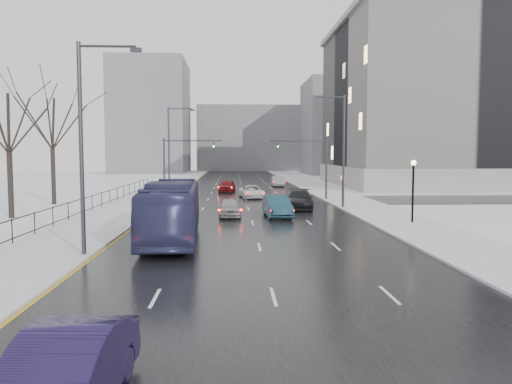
{
  "coord_description": "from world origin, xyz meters",
  "views": [
    {
      "loc": [
        -1.37,
        -3.58,
        4.9
      ],
      "look_at": [
        0.08,
        27.32,
        2.5
      ],
      "focal_mm": 35.0,
      "sensor_mm": 36.0,
      "label": 1
    }
  ],
  "objects": [
    {
      "name": "sidewalk_left",
      "position": [
        -10.5,
        60.0,
        0.08
      ],
      "size": [
        5.0,
        150.0,
        0.16
      ],
      "primitive_type": "cube",
      "color": "silver",
      "rests_on": "ground"
    },
    {
      "name": "sedan_center_far",
      "position": [
        -2.08,
        58.93,
        0.82
      ],
      "size": [
        2.32,
        4.75,
        1.56
      ],
      "primitive_type": "imported",
      "rotation": [
        0.0,
        0.0,
        -0.11
      ],
      "color": "maroon",
      "rests_on": "road"
    },
    {
      "name": "mast_signal_left",
      "position": [
        -7.33,
        48.0,
        4.11
      ],
      "size": [
        6.1,
        0.33,
        6.5
      ],
      "color": "#2D2D33",
      "rests_on": "ground"
    },
    {
      "name": "sidewalk_right",
      "position": [
        10.5,
        60.0,
        0.08
      ],
      "size": [
        5.0,
        150.0,
        0.16
      ],
      "primitive_type": "cube",
      "color": "silver",
      "rests_on": "ground"
    },
    {
      "name": "tree_park_e",
      "position": [
        -18.2,
        44.0,
        0.0
      ],
      "size": [
        9.45,
        9.45,
        13.5
      ],
      "primitive_type": null,
      "color": "black",
      "rests_on": "ground"
    },
    {
      "name": "cross_road",
      "position": [
        0.0,
        48.0,
        0.02
      ],
      "size": [
        130.0,
        10.0,
        0.04
      ],
      "primitive_type": "cube",
      "color": "black",
      "rests_on": "ground"
    },
    {
      "name": "sedan_right_cross",
      "position": [
        0.69,
        50.33,
        0.73
      ],
      "size": [
        2.94,
        5.25,
        1.39
      ],
      "primitive_type": "imported",
      "rotation": [
        0.0,
        0.0,
        0.13
      ],
      "color": "silver",
      "rests_on": "road"
    },
    {
      "name": "streetlight_l_far",
      "position": [
        -8.17,
        52.0,
        5.62
      ],
      "size": [
        2.95,
        0.25,
        10.0
      ],
      "color": "#2D2D33",
      "rests_on": "ground"
    },
    {
      "name": "road",
      "position": [
        0.0,
        60.0,
        0.02
      ],
      "size": [
        16.0,
        150.0,
        0.04
      ],
      "primitive_type": "cube",
      "color": "black",
      "rests_on": "ground"
    },
    {
      "name": "sedan_right_near",
      "position": [
        2.02,
        34.16,
        0.86
      ],
      "size": [
        2.09,
        5.06,
        1.63
      ],
      "primitive_type": "imported",
      "rotation": [
        0.0,
        0.0,
        0.08
      ],
      "color": "navy",
      "rests_on": "road"
    },
    {
      "name": "streetlight_r_mid",
      "position": [
        8.17,
        40.0,
        5.62
      ],
      "size": [
        2.95,
        0.25,
        10.0
      ],
      "color": "#2D2D33",
      "rests_on": "ground"
    },
    {
      "name": "bldg_far_right",
      "position": [
        28.0,
        115.0,
        11.0
      ],
      "size": [
        24.0,
        20.0,
        22.0
      ],
      "primitive_type": "cube",
      "color": "slate",
      "rests_on": "ground"
    },
    {
      "name": "civic_building",
      "position": [
        35.0,
        72.0,
        11.21
      ],
      "size": [
        41.0,
        31.0,
        24.8
      ],
      "color": "gray",
      "rests_on": "ground"
    },
    {
      "name": "bldg_far_center",
      "position": [
        4.0,
        140.0,
        9.0
      ],
      "size": [
        30.0,
        18.0,
        18.0
      ],
      "primitive_type": "cube",
      "color": "slate",
      "rests_on": "ground"
    },
    {
      "name": "bldg_far_left",
      "position": [
        -22.0,
        125.0,
        14.0
      ],
      "size": [
        18.0,
        22.0,
        28.0
      ],
      "primitive_type": "cube",
      "color": "slate",
      "rests_on": "ground"
    },
    {
      "name": "tree_park_d",
      "position": [
        -17.8,
        34.0,
        0.0
      ],
      "size": [
        8.75,
        8.75,
        12.5
      ],
      "primitive_type": null,
      "color": "black",
      "rests_on": "ground"
    },
    {
      "name": "sedan_center_near",
      "position": [
        -1.62,
        34.54,
        0.75
      ],
      "size": [
        1.79,
        4.22,
        1.43
      ],
      "primitive_type": "imported",
      "rotation": [
        0.0,
        0.0,
        0.03
      ],
      "color": "#949397",
      "rests_on": "road"
    },
    {
      "name": "mast_signal_right",
      "position": [
        7.33,
        48.0,
        4.11
      ],
      "size": [
        6.1,
        0.33,
        6.5
      ],
      "color": "#2D2D33",
      "rests_on": "ground"
    },
    {
      "name": "sedan_left_near",
      "position": [
        -4.5,
        5.45,
        0.84
      ],
      "size": [
        1.95,
        4.92,
        1.59
      ],
      "primitive_type": "imported",
      "rotation": [
        0.0,
        0.0,
        -0.06
      ],
      "color": "#1B133A",
      "rests_on": "road"
    },
    {
      "name": "streetlight_l_near",
      "position": [
        -8.17,
        20.0,
        5.62
      ],
      "size": [
        2.95,
        0.25,
        10.0
      ],
      "color": "#2D2D33",
      "rests_on": "ground"
    },
    {
      "name": "iron_fence",
      "position": [
        -13.0,
        30.0,
        0.91
      ],
      "size": [
        0.06,
        70.0,
        1.3
      ],
      "color": "black",
      "rests_on": "sidewalk_left"
    },
    {
      "name": "sedan_right_far",
      "position": [
        4.5,
        39.74,
        0.86
      ],
      "size": [
        2.98,
        5.91,
        1.65
      ],
      "primitive_type": "imported",
      "rotation": [
        0.0,
        0.0,
        -0.12
      ],
      "color": "black",
      "rests_on": "road"
    },
    {
      "name": "no_uturn_sign",
      "position": [
        9.2,
        44.0,
        2.3
      ],
      "size": [
        0.6,
        0.06,
        2.7
      ],
      "color": "#2D2D33",
      "rests_on": "sidewalk_right"
    },
    {
      "name": "lamppost_r_mid",
      "position": [
        11.0,
        30.0,
        2.94
      ],
      "size": [
        0.36,
        0.36,
        4.28
      ],
      "color": "black",
      "rests_on": "sidewalk_right"
    },
    {
      "name": "sedan_right_distant",
      "position": [
        5.19,
        69.3,
        0.8
      ],
      "size": [
        1.67,
        4.64,
        1.52
      ],
      "primitive_type": "imported",
      "rotation": [
        0.0,
        0.0,
        0.01
      ],
      "color": "gray",
      "rests_on": "road"
    },
    {
      "name": "park_strip",
      "position": [
        -20.0,
        60.0,
        0.06
      ],
      "size": [
        14.0,
        150.0,
        0.12
      ],
      "primitive_type": "cube",
      "color": "white",
      "rests_on": "ground"
    },
    {
      "name": "bus",
      "position": [
        -4.8,
        24.5,
        1.69
      ],
      "size": [
        3.34,
        11.99,
        3.31
      ],
      "primitive_type": "imported",
      "rotation": [
        0.0,
        0.0,
        0.05
      ],
      "color": "navy",
      "rests_on": "road"
    }
  ]
}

